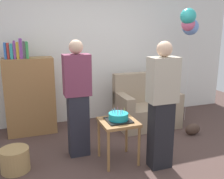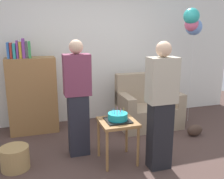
# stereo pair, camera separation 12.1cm
# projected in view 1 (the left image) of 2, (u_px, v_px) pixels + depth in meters

# --- Properties ---
(ground_plane) EXTENTS (8.00, 8.00, 0.00)m
(ground_plane) POSITION_uv_depth(u_px,v_px,m) (137.00, 167.00, 3.35)
(ground_plane) COLOR #4C3833
(wall_back) EXTENTS (6.00, 0.10, 2.70)m
(wall_back) POSITION_uv_depth(u_px,v_px,m) (94.00, 51.00, 4.90)
(wall_back) COLOR silver
(wall_back) RESTS_ON ground_plane
(couch) EXTENTS (1.10, 0.70, 0.96)m
(couch) POSITION_uv_depth(u_px,v_px,m) (145.00, 107.00, 4.73)
(couch) COLOR gray
(couch) RESTS_ON ground_plane
(bookshelf) EXTENTS (0.80, 0.36, 1.61)m
(bookshelf) POSITION_uv_depth(u_px,v_px,m) (30.00, 94.00, 4.29)
(bookshelf) COLOR olive
(bookshelf) RESTS_ON ground_plane
(side_table) EXTENTS (0.48, 0.48, 0.58)m
(side_table) POSITION_uv_depth(u_px,v_px,m) (118.00, 127.00, 3.40)
(side_table) COLOR olive
(side_table) RESTS_ON ground_plane
(birthday_cake) EXTENTS (0.32, 0.32, 0.17)m
(birthday_cake) POSITION_uv_depth(u_px,v_px,m) (118.00, 117.00, 3.36)
(birthday_cake) COLOR black
(birthday_cake) RESTS_ON side_table
(person_blowing_candles) EXTENTS (0.36, 0.22, 1.63)m
(person_blowing_candles) POSITION_uv_depth(u_px,v_px,m) (78.00, 99.00, 3.50)
(person_blowing_candles) COLOR #23232D
(person_blowing_candles) RESTS_ON ground_plane
(person_holding_cake) EXTENTS (0.36, 0.22, 1.63)m
(person_holding_cake) POSITION_uv_depth(u_px,v_px,m) (162.00, 106.00, 3.18)
(person_holding_cake) COLOR black
(person_holding_cake) RESTS_ON ground_plane
(wicker_basket) EXTENTS (0.36, 0.36, 0.30)m
(wicker_basket) POSITION_uv_depth(u_px,v_px,m) (15.00, 160.00, 3.23)
(wicker_basket) COLOR #A88451
(wicker_basket) RESTS_ON ground_plane
(handbag) EXTENTS (0.28, 0.14, 0.20)m
(handbag) POSITION_uv_depth(u_px,v_px,m) (193.00, 129.00, 4.34)
(handbag) COLOR #473328
(handbag) RESTS_ON ground_plane
(balloon_bunch) EXTENTS (0.42, 0.39, 2.11)m
(balloon_bunch) POSITION_uv_depth(u_px,v_px,m) (189.00, 23.00, 4.54)
(balloon_bunch) COLOR silver
(balloon_bunch) RESTS_ON ground_plane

